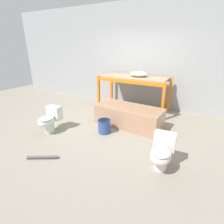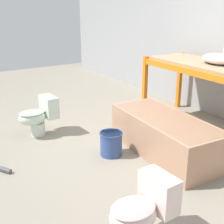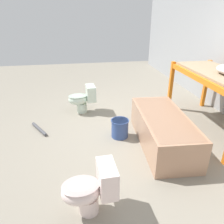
# 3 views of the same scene
# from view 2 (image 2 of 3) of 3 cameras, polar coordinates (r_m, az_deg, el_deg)

# --- Properties ---
(ground_plane) EXTENTS (12.00, 12.00, 0.00)m
(ground_plane) POSITION_cam_2_polar(r_m,az_deg,el_deg) (4.54, 3.98, -5.80)
(ground_plane) COLOR gray
(shelving_rack) EXTENTS (2.09, 0.90, 1.06)m
(shelving_rack) POSITION_cam_2_polar(r_m,az_deg,el_deg) (5.03, 17.14, 6.93)
(shelving_rack) COLOR orange
(shelving_rack) RESTS_ON ground_plane
(sink_basin) EXTENTS (0.52, 0.40, 0.24)m
(sink_basin) POSITION_cam_2_polar(r_m,az_deg,el_deg) (4.95, 18.83, 9.20)
(sink_basin) COLOR silver
(sink_basin) RESTS_ON shelving_rack
(bathtub_main) EXTENTS (1.71, 0.82, 0.51)m
(bathtub_main) POSITION_cam_2_polar(r_m,az_deg,el_deg) (4.21, 9.72, -3.78)
(bathtub_main) COLOR tan
(bathtub_main) RESTS_ON ground_plane
(toilet_near) EXTENTS (0.38, 0.60, 0.58)m
(toilet_near) POSITION_cam_2_polar(r_m,az_deg,el_deg) (4.84, -13.29, -0.59)
(toilet_near) COLOR silver
(toilet_near) RESTS_ON ground_plane
(toilet_far) EXTENTS (0.37, 0.59, 0.58)m
(toilet_far) POSITION_cam_2_polar(r_m,az_deg,el_deg) (2.72, 5.57, -17.40)
(toilet_far) COLOR silver
(toilet_far) RESTS_ON ground_plane
(bucket_white) EXTENTS (0.31, 0.31, 0.32)m
(bucket_white) POSITION_cam_2_polar(r_m,az_deg,el_deg) (4.15, -0.16, -5.71)
(bucket_white) COLOR #334C8C
(bucket_white) RESTS_ON ground_plane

